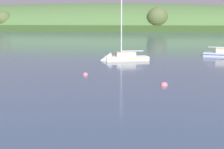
% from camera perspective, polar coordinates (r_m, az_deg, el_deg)
% --- Properties ---
extents(far_shoreline_hill, '(582.71, 103.18, 41.02)m').
position_cam_1_polar(far_shoreline_hill, '(271.29, -4.89, 7.50)').
color(far_shoreline_hill, '#314A21').
rests_on(far_shoreline_hill, ground).
extents(sailboat_near_mooring, '(8.75, 5.54, 11.69)m').
position_cam_1_polar(sailboat_near_mooring, '(58.67, 1.43, 2.59)').
color(sailboat_near_mooring, white).
rests_on(sailboat_near_mooring, ground).
extents(mooring_buoy_foreground, '(0.66, 0.66, 0.74)m').
position_cam_1_polar(mooring_buoy_foreground, '(42.42, -4.47, -0.08)').
color(mooring_buoy_foreground, '#E06675').
rests_on(mooring_buoy_foreground, ground).
extents(mooring_buoy_midchannel, '(0.77, 0.77, 0.85)m').
position_cam_1_polar(mooring_buoy_midchannel, '(35.76, 8.74, -1.84)').
color(mooring_buoy_midchannel, '#E06675').
rests_on(mooring_buoy_midchannel, ground).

